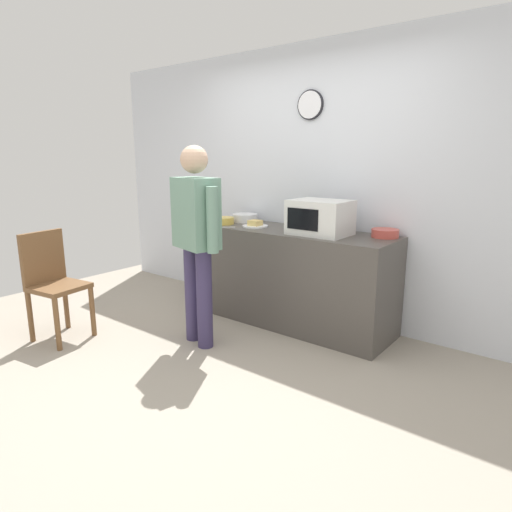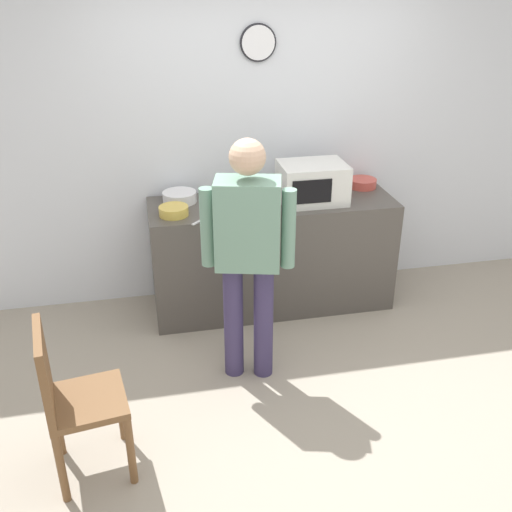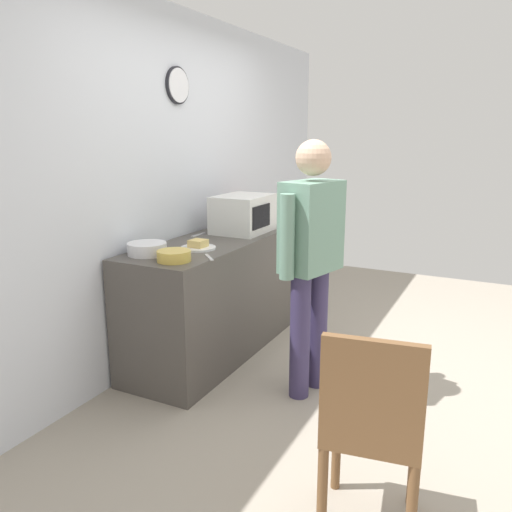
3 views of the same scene
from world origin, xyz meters
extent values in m
plane|color=#9E9384|center=(0.00, 0.00, 0.00)|extent=(6.00, 6.00, 0.00)
cube|color=silver|center=(0.00, 1.60, 1.30)|extent=(5.40, 0.10, 2.60)
cylinder|color=white|center=(-0.01, 1.54, 2.03)|extent=(0.25, 0.03, 0.25)
cylinder|color=black|center=(-0.01, 1.54, 2.03)|extent=(0.27, 0.02, 0.27)
cube|color=#4C4742|center=(0.04, 1.22, 0.45)|extent=(1.91, 0.62, 0.90)
cube|color=silver|center=(0.34, 1.18, 1.05)|extent=(0.50, 0.38, 0.30)
cube|color=black|center=(0.28, 0.98, 1.05)|extent=(0.30, 0.01, 0.18)
cylinder|color=white|center=(-0.37, 1.16, 0.91)|extent=(0.25, 0.25, 0.01)
cube|color=#DDBC6B|center=(-0.37, 1.16, 0.94)|extent=(0.11, 0.11, 0.05)
cylinder|color=gold|center=(-0.73, 1.10, 0.94)|extent=(0.22, 0.22, 0.07)
cylinder|color=#C64C42|center=(0.84, 1.40, 0.94)|extent=(0.23, 0.23, 0.07)
cylinder|color=white|center=(-0.67, 1.37, 0.94)|extent=(0.26, 0.26, 0.08)
cube|color=silver|center=(-0.56, 0.95, 0.91)|extent=(0.13, 0.13, 0.01)
cube|color=silver|center=(0.05, 1.43, 0.91)|extent=(0.17, 0.03, 0.01)
cylinder|color=#383056|center=(-0.23, 0.31, 0.42)|extent=(0.13, 0.13, 0.84)
cylinder|color=#383056|center=(-0.43, 0.36, 0.42)|extent=(0.13, 0.13, 0.84)
cube|color=gray|center=(-0.33, 0.34, 1.12)|extent=(0.45, 0.33, 0.57)
cylinder|color=gray|center=(-0.09, 0.27, 1.09)|extent=(0.09, 0.09, 0.51)
cylinder|color=gray|center=(-0.57, 0.40, 1.09)|extent=(0.09, 0.09, 0.51)
sphere|color=#D1A889|center=(-0.33, 0.34, 1.54)|extent=(0.22, 0.22, 0.22)
cylinder|color=brown|center=(-1.13, -0.49, 0.23)|extent=(0.04, 0.04, 0.45)
cylinder|color=brown|center=(-1.18, -0.14, 0.23)|extent=(0.04, 0.04, 0.45)
cylinder|color=brown|center=(-1.49, -0.54, 0.23)|extent=(0.04, 0.04, 0.45)
cylinder|color=brown|center=(-1.54, -0.19, 0.23)|extent=(0.04, 0.04, 0.45)
cube|color=brown|center=(-1.33, -0.34, 0.47)|extent=(0.45, 0.45, 0.04)
cube|color=brown|center=(-1.51, -0.37, 0.71)|extent=(0.10, 0.40, 0.45)
camera|label=1|loc=(2.23, -2.14, 1.57)|focal=30.83mm
camera|label=2|loc=(-0.96, -2.93, 2.55)|focal=41.35mm
camera|label=3|loc=(-3.30, -0.77, 1.69)|focal=35.87mm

